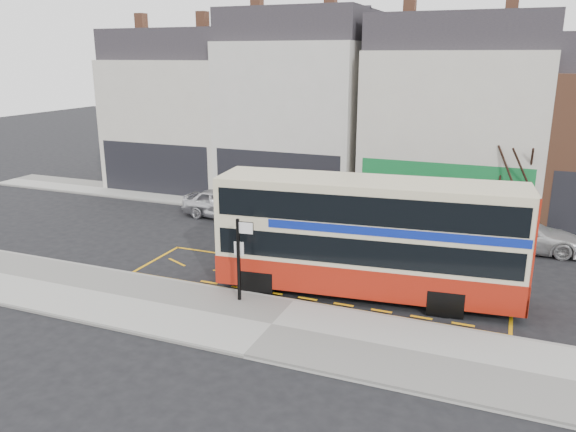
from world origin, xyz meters
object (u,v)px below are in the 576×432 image
at_px(car_grey, 295,213).
at_px(street_tree_right, 517,157).
at_px(bus_stop_post, 240,252).
at_px(car_silver, 224,204).
at_px(double_decker_bus, 369,236).
at_px(car_white, 521,234).
at_px(street_tree_left, 154,124).

bearing_deg(car_grey, street_tree_right, -86.22).
distance_m(bus_stop_post, car_grey, 9.54).
relative_size(car_silver, car_grey, 1.16).
bearing_deg(bus_stop_post, street_tree_right, 49.14).
bearing_deg(street_tree_right, bus_stop_post, -124.52).
xyz_separation_m(double_decker_bus, street_tree_right, (4.60, 9.87, 1.47)).
distance_m(car_silver, car_white, 14.53).
relative_size(car_white, street_tree_right, 0.94).
relative_size(car_white, street_tree_left, 0.83).
distance_m(car_grey, car_white, 10.55).
bearing_deg(street_tree_left, double_decker_bus, -33.76).
bearing_deg(bus_stop_post, car_white, 40.92).
relative_size(bus_stop_post, car_white, 0.57).
bearing_deg(car_grey, street_tree_left, 57.65).
height_order(car_grey, street_tree_right, street_tree_right).
height_order(car_white, street_tree_right, street_tree_right).
bearing_deg(double_decker_bus, bus_stop_post, -154.35).
relative_size(car_silver, car_white, 0.88).
xyz_separation_m(double_decker_bus, car_silver, (-9.41, 6.87, -1.45)).
distance_m(double_decker_bus, street_tree_right, 10.99).
bearing_deg(double_decker_bus, street_tree_right, 58.92).
distance_m(car_grey, street_tree_right, 10.88).
bearing_deg(car_white, bus_stop_post, 134.72).
distance_m(double_decker_bus, bus_stop_post, 4.50).
distance_m(bus_stop_post, car_white, 13.21).
height_order(bus_stop_post, car_white, bus_stop_post).
bearing_deg(car_silver, street_tree_left, 63.59).
relative_size(bus_stop_post, car_grey, 0.75).
distance_m(car_silver, street_tree_right, 14.63).
relative_size(car_grey, car_white, 0.76).
xyz_separation_m(bus_stop_post, street_tree_right, (8.42, 12.24, 1.78)).
distance_m(bus_stop_post, street_tree_left, 18.35).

